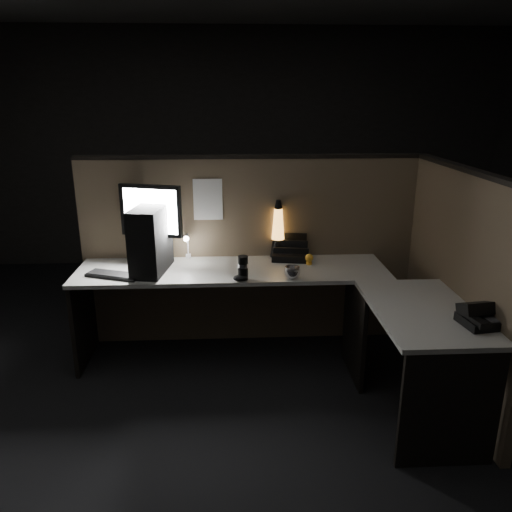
{
  "coord_description": "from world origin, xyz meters",
  "views": [
    {
      "loc": [
        -0.16,
        -2.91,
        1.95
      ],
      "look_at": [
        0.01,
        0.35,
        0.91
      ],
      "focal_mm": 35.0,
      "sensor_mm": 36.0,
      "label": 1
    }
  ],
  "objects_px": {
    "keyboard": "(114,275)",
    "desk_phone": "(481,315)",
    "monitor": "(151,217)",
    "lava_lamp": "(278,233)",
    "pc_tower": "(151,240)"
  },
  "relations": [
    {
      "from": "monitor",
      "to": "keyboard",
      "type": "height_order",
      "value": "monitor"
    },
    {
      "from": "keyboard",
      "to": "monitor",
      "type": "bearing_deg",
      "value": 65.59
    },
    {
      "from": "keyboard",
      "to": "desk_phone",
      "type": "relative_size",
      "value": 1.53
    },
    {
      "from": "monitor",
      "to": "lava_lamp",
      "type": "xyz_separation_m",
      "value": [
        0.96,
        0.16,
        -0.18
      ]
    },
    {
      "from": "monitor",
      "to": "desk_phone",
      "type": "relative_size",
      "value": 2.36
    },
    {
      "from": "keyboard",
      "to": "desk_phone",
      "type": "distance_m",
      "value": 2.4
    },
    {
      "from": "pc_tower",
      "to": "keyboard",
      "type": "distance_m",
      "value": 0.36
    },
    {
      "from": "desk_phone",
      "to": "keyboard",
      "type": "bearing_deg",
      "value": 149.89
    },
    {
      "from": "keyboard",
      "to": "desk_phone",
      "type": "height_order",
      "value": "desk_phone"
    },
    {
      "from": "pc_tower",
      "to": "desk_phone",
      "type": "height_order",
      "value": "pc_tower"
    },
    {
      "from": "keyboard",
      "to": "lava_lamp",
      "type": "distance_m",
      "value": 1.29
    },
    {
      "from": "pc_tower",
      "to": "desk_phone",
      "type": "bearing_deg",
      "value": -18.48
    },
    {
      "from": "lava_lamp",
      "to": "desk_phone",
      "type": "xyz_separation_m",
      "value": [
        1.02,
        -1.3,
        -0.14
      ]
    },
    {
      "from": "keyboard",
      "to": "desk_phone",
      "type": "bearing_deg",
      "value": -1.74
    },
    {
      "from": "pc_tower",
      "to": "monitor",
      "type": "bearing_deg",
      "value": 102.39
    }
  ]
}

